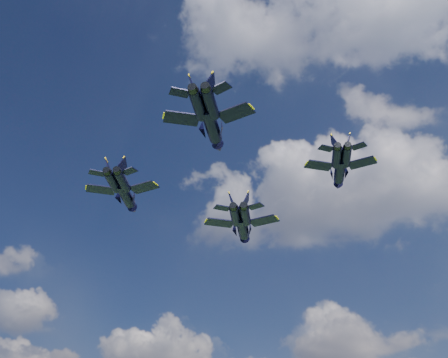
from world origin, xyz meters
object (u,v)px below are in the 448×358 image
jet_left (126,195)px  jet_right (340,171)px  jet_slot (212,126)px  jet_lead (243,228)px

jet_left → jet_right: bearing=-2.7°
jet_slot → jet_right: bearing=39.2°
jet_right → jet_slot: 22.01m
jet_lead → jet_right: size_ratio=1.29×
jet_lead → jet_right: bearing=-51.8°
jet_left → jet_slot: 21.30m
jet_lead → jet_left: 25.82m
jet_left → jet_slot: jet_slot is taller
jet_lead → jet_left: jet_lead is taller
jet_left → jet_slot: bearing=-42.9°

